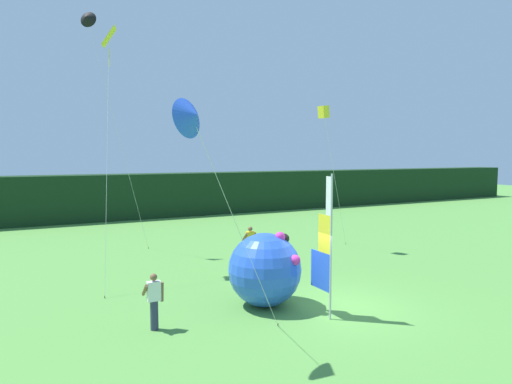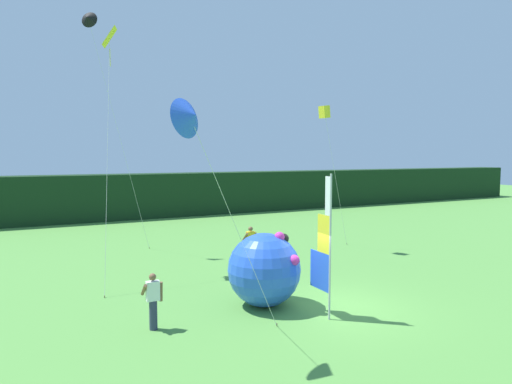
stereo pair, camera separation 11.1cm
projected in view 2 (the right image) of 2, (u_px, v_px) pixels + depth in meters
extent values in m
plane|color=#518E3D|center=(337.00, 307.00, 14.11)|extent=(120.00, 120.00, 0.00)
cube|color=black|center=(156.00, 195.00, 34.71)|extent=(80.00, 2.40, 3.39)
cylinder|color=#B7B7BC|center=(330.00, 247.00, 12.88)|extent=(0.06, 0.06, 4.30)
cube|color=blue|center=(320.00, 270.00, 13.41)|extent=(0.02, 0.97, 1.15)
cube|color=yellow|center=(324.00, 234.00, 13.15)|extent=(0.02, 0.60, 1.15)
cube|color=white|center=(328.00, 196.00, 12.89)|extent=(0.02, 0.23, 1.15)
cylinder|color=#B7B2A3|center=(251.00, 255.00, 19.31)|extent=(0.22, 0.22, 0.95)
cube|color=yellow|center=(251.00, 238.00, 19.25)|extent=(0.36, 0.20, 0.57)
sphere|color=brown|center=(251.00, 229.00, 19.22)|extent=(0.20, 0.20, 0.20)
cylinder|color=brown|center=(245.00, 237.00, 19.20)|extent=(0.09, 0.48, 0.42)
cylinder|color=brown|center=(255.00, 238.00, 19.36)|extent=(0.09, 0.14, 0.56)
cylinder|color=#2D334C|center=(153.00, 315.00, 12.27)|extent=(0.22, 0.22, 0.82)
cube|color=white|center=(153.00, 291.00, 12.22)|extent=(0.36, 0.20, 0.54)
sphere|color=brown|center=(153.00, 277.00, 12.19)|extent=(0.20, 0.20, 0.20)
cylinder|color=brown|center=(144.00, 290.00, 12.17)|extent=(0.09, 0.48, 0.42)
cylinder|color=brown|center=(161.00, 291.00, 12.33)|extent=(0.09, 0.14, 0.56)
sphere|color=blue|center=(264.00, 270.00, 14.17)|extent=(2.35, 2.35, 2.35)
sphere|color=#DB33A8|center=(294.00, 260.00, 13.55)|extent=(0.33, 0.33, 0.33)
sphere|color=black|center=(284.00, 239.00, 14.27)|extent=(0.33, 0.33, 0.33)
sphere|color=#DB33A8|center=(279.00, 237.00, 14.03)|extent=(0.33, 0.33, 0.33)
cylinder|color=#BCBCC1|center=(267.00, 267.00, 18.32)|extent=(0.03, 0.03, 0.42)
cylinder|color=#BCBCC1|center=(278.00, 266.00, 18.54)|extent=(0.03, 0.03, 0.42)
cylinder|color=#BCBCC1|center=(262.00, 265.00, 18.75)|extent=(0.03, 0.03, 0.42)
cylinder|color=#BCBCC1|center=(272.00, 263.00, 18.96)|extent=(0.03, 0.03, 0.42)
cube|color=#1E66B2|center=(270.00, 260.00, 18.62)|extent=(0.48, 0.48, 0.03)
cube|color=#1E66B2|center=(267.00, 253.00, 18.82)|extent=(0.48, 0.03, 0.44)
cylinder|color=brown|center=(149.00, 248.00, 22.94)|extent=(0.03, 0.03, 0.08)
cylinder|color=silver|center=(120.00, 139.00, 21.90)|extent=(2.66, 0.04, 11.25)
cone|color=black|center=(88.00, 18.00, 20.85)|extent=(0.89, 0.79, 0.82)
cylinder|color=brown|center=(277.00, 325.00, 12.55)|extent=(0.03, 0.03, 0.08)
cylinder|color=silver|center=(238.00, 233.00, 11.28)|extent=(2.81, 0.94, 5.70)
cone|color=blue|center=(190.00, 117.00, 10.01)|extent=(1.07, 0.94, 0.99)
cylinder|color=brown|center=(347.00, 244.00, 24.00)|extent=(0.03, 0.03, 0.08)
cylinder|color=silver|center=(336.00, 181.00, 22.96)|extent=(2.07, 0.68, 6.96)
cube|color=yellow|center=(324.00, 112.00, 21.91)|extent=(0.54, 0.48, 0.65)
cylinder|color=brown|center=(105.00, 297.00, 15.03)|extent=(0.03, 0.03, 0.08)
cylinder|color=silver|center=(107.00, 157.00, 16.36)|extent=(0.93, 3.43, 9.54)
cube|color=yellow|center=(110.00, 37.00, 17.70)|extent=(0.69, 0.78, 0.78)
cylinder|color=yellow|center=(110.00, 58.00, 17.76)|extent=(0.02, 0.02, 0.70)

